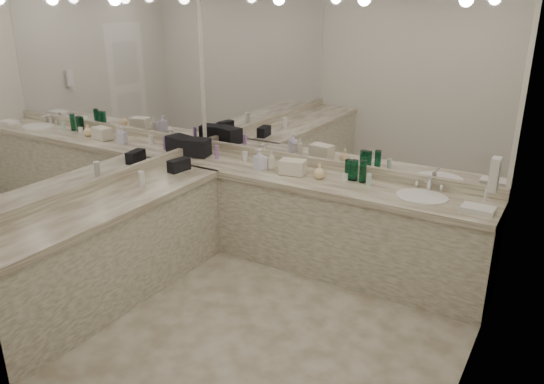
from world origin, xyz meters
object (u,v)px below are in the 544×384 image
Objects in this scene: soap_bottle_c at (319,171)px; hand_towel at (478,209)px; sink at (422,198)px; black_toiletry_bag at (195,148)px; wall_phone at (495,174)px; soap_bottle_a at (271,161)px; cream_cosmetic_case at (293,168)px; soap_bottle_b at (259,159)px.

hand_towel is at bearing -3.50° from soap_bottle_c.
black_toiletry_bag is (-2.44, -0.02, 0.09)m from sink.
wall_phone reaches higher than soap_bottle_a.
cream_cosmetic_case is 1.65× the size of soap_bottle_c.
wall_phone reaches higher than sink.
black_toiletry_bag reaches higher than cream_cosmetic_case.
soap_bottle_a is 0.12m from soap_bottle_b.
soap_bottle_a is (-1.49, -0.01, 0.10)m from sink.
soap_bottle_a is at bearing 163.93° from cream_cosmetic_case.
cream_cosmetic_case is 0.27m from soap_bottle_c.
soap_bottle_b is at bearing -177.88° from sink.
black_toiletry_bag reaches higher than soap_bottle_c.
soap_bottle_a is (-1.97, 0.09, 0.07)m from hand_towel.
soap_bottle_c is (-1.45, 0.09, 0.05)m from hand_towel.
hand_towel is at bearing -12.31° from cream_cosmetic_case.
wall_phone reaches higher than soap_bottle_b.
soap_bottle_b is (-2.08, 0.04, 0.08)m from hand_towel.
hand_towel is at bearing 107.88° from wall_phone.
soap_bottle_b is at bearing -3.00° from black_toiletry_bag.
soap_bottle_c is at bearing 0.31° from black_toiletry_bag.
hand_towel is at bearing -1.01° from soap_bottle_b.
black_toiletry_bag is 0.95m from soap_bottle_a.
soap_bottle_c is at bearing 176.50° from hand_towel.
sink is 1.42× the size of black_toiletry_bag.
soap_bottle_b reaches higher than hand_towel.
hand_towel is at bearing -2.62° from soap_bottle_a.
soap_bottle_b is at bearing 174.22° from cream_cosmetic_case.
wall_phone is 0.60m from hand_towel.
sink is 1.76× the size of hand_towel.
cream_cosmetic_case is at bearing -178.55° from sink.
black_toiletry_bag is at bearing 169.05° from cream_cosmetic_case.
sink is at bearing -8.72° from cream_cosmetic_case.
black_toiletry_bag reaches higher than hand_towel.
cream_cosmetic_case is 1.72m from hand_towel.
sink is at bearing 0.36° from black_toiletry_bag.
soap_bottle_b is at bearing -175.31° from soap_bottle_c.
wall_phone is at bearing -17.37° from soap_bottle_c.
cream_cosmetic_case is at bearing 4.40° from soap_bottle_b.
sink is 3.04× the size of soap_bottle_c.
cream_cosmetic_case reaches higher than sink.
wall_phone is at bearing -9.04° from black_toiletry_bag.
soap_bottle_b is (0.84, -0.04, 0.02)m from black_toiletry_bag.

